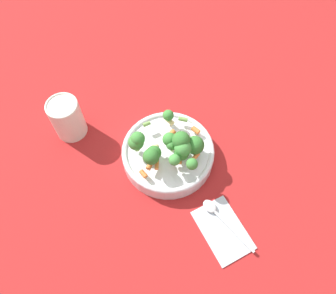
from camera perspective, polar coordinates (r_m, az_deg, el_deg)
ground_plane at (r=0.85m, az=0.00°, el=-1.86°), size 3.00×3.00×0.00m
bowl at (r=0.82m, az=0.00°, el=-1.06°), size 0.23×0.23×0.05m
pasta_salad at (r=0.77m, az=0.37°, el=0.20°), size 0.19×0.18×0.07m
cup at (r=0.88m, az=-17.18°, el=4.86°), size 0.08×0.08×0.11m
napkin at (r=0.78m, az=9.53°, el=-14.03°), size 0.16×0.17×0.01m
spoon at (r=0.78m, az=8.87°, el=-11.75°), size 0.08×0.15×0.01m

